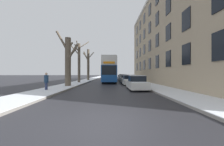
# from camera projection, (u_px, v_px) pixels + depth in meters

# --- Properties ---
(ground_plane) EXTENTS (320.00, 320.00, 0.00)m
(ground_plane) POSITION_uv_depth(u_px,v_px,m) (104.00, 122.00, 5.01)
(ground_plane) COLOR #28282D
(sidewalk_left) EXTENTS (2.87, 130.00, 0.16)m
(sidewalk_left) POSITION_uv_depth(u_px,v_px,m) (96.00, 78.00, 57.95)
(sidewalk_left) COLOR gray
(sidewalk_left) RESTS_ON ground
(sidewalk_right) EXTENTS (2.87, 130.00, 0.16)m
(sidewalk_right) POSITION_uv_depth(u_px,v_px,m) (124.00, 78.00, 58.06)
(sidewalk_right) COLOR gray
(sidewalk_right) RESTS_ON ground
(terrace_facade_right) EXTENTS (9.10, 36.32, 14.97)m
(terrace_facade_right) POSITION_uv_depth(u_px,v_px,m) (182.00, 35.00, 22.97)
(terrace_facade_right) COLOR tan
(terrace_facade_right) RESTS_ON ground
(bare_tree_left_0) EXTENTS (2.75, 2.62, 6.67)m
(bare_tree_left_0) POSITION_uv_depth(u_px,v_px,m) (68.00, 60.00, 18.00)
(bare_tree_left_0) COLOR brown
(bare_tree_left_0) RESTS_ON ground
(bare_tree_left_1) EXTENTS (2.87, 2.69, 7.41)m
(bare_tree_left_1) POSITION_uv_depth(u_px,v_px,m) (79.00, 61.00, 25.40)
(bare_tree_left_1) COLOR brown
(bare_tree_left_1) RESTS_ON ground
(bare_tree_left_2) EXTENTS (2.88, 2.78, 7.26)m
(bare_tree_left_2) POSITION_uv_depth(u_px,v_px,m) (88.00, 63.00, 34.65)
(bare_tree_left_2) COLOR brown
(bare_tree_left_2) RESTS_ON ground
(double_decker_bus) EXTENTS (2.50, 11.30, 4.47)m
(double_decker_bus) POSITION_uv_depth(u_px,v_px,m) (109.00, 69.00, 28.08)
(double_decker_bus) COLOR #194C99
(double_decker_bus) RESTS_ON ground
(parked_car_0) EXTENTS (1.75, 4.07, 1.45)m
(parked_car_0) POSITION_uv_depth(u_px,v_px,m) (137.00, 83.00, 14.97)
(parked_car_0) COLOR silver
(parked_car_0) RESTS_ON ground
(parked_car_1) EXTENTS (1.79, 4.49, 1.47)m
(parked_car_1) POSITION_uv_depth(u_px,v_px,m) (129.00, 80.00, 21.28)
(parked_car_1) COLOR silver
(parked_car_1) RESTS_ON ground
(parked_car_2) EXTENTS (1.75, 4.15, 1.42)m
(parked_car_2) POSITION_uv_depth(u_px,v_px,m) (125.00, 79.00, 26.94)
(parked_car_2) COLOR silver
(parked_car_2) RESTS_ON ground
(parked_car_3) EXTENTS (1.76, 4.40, 1.50)m
(parked_car_3) POSITION_uv_depth(u_px,v_px,m) (123.00, 78.00, 32.34)
(parked_car_3) COLOR silver
(parked_car_3) RESTS_ON ground
(parked_car_4) EXTENTS (1.69, 3.93, 1.29)m
(parked_car_4) POSITION_uv_depth(u_px,v_px,m) (121.00, 78.00, 38.60)
(parked_car_4) COLOR slate
(parked_car_4) RESTS_ON ground
(pedestrian_left_sidewalk) EXTENTS (0.37, 0.37, 1.71)m
(pedestrian_left_sidewalk) POSITION_uv_depth(u_px,v_px,m) (46.00, 81.00, 13.63)
(pedestrian_left_sidewalk) COLOR navy
(pedestrian_left_sidewalk) RESTS_ON ground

